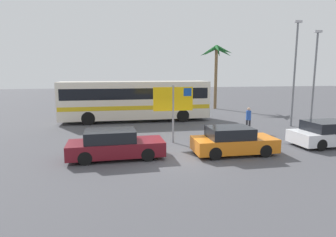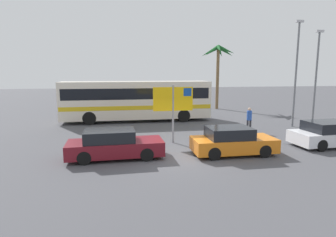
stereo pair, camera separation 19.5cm
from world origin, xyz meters
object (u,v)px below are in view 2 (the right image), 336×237
at_px(ferry_sign, 174,101).
at_px(car_orange, 232,141).
at_px(car_maroon, 114,145).
at_px(pedestrian_near_sign, 249,118).
at_px(bus_front_coach, 137,99).
at_px(car_white, 330,134).

relative_size(ferry_sign, car_orange, 0.81).
bearing_deg(ferry_sign, car_orange, -49.96).
relative_size(car_maroon, car_orange, 1.10).
height_order(car_orange, pedestrian_near_sign, pedestrian_near_sign).
relative_size(bus_front_coach, pedestrian_near_sign, 7.27).
bearing_deg(ferry_sign, car_white, -14.93).
distance_m(car_white, car_orange, 5.80).
height_order(bus_front_coach, car_orange, bus_front_coach).
distance_m(car_white, car_maroon, 11.33).
bearing_deg(pedestrian_near_sign, car_white, -122.51).
xyz_separation_m(car_maroon, pedestrian_near_sign, (8.74, 4.38, 0.30)).
height_order(car_white, pedestrian_near_sign, pedestrian_near_sign).
xyz_separation_m(bus_front_coach, car_orange, (3.80, -10.34, -1.15)).
distance_m(bus_front_coach, ferry_sign, 7.77).
bearing_deg(car_orange, car_maroon, 176.69).
bearing_deg(car_maroon, car_white, -0.36).
xyz_separation_m(ferry_sign, car_white, (8.06, -2.18, -1.69)).
xyz_separation_m(car_white, car_orange, (-5.77, -0.56, -0.00)).
distance_m(ferry_sign, car_white, 8.52).
bearing_deg(car_white, car_orange, -176.54).
relative_size(car_white, car_orange, 1.08).
xyz_separation_m(car_maroon, car_orange, (5.55, -0.39, -0.00)).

